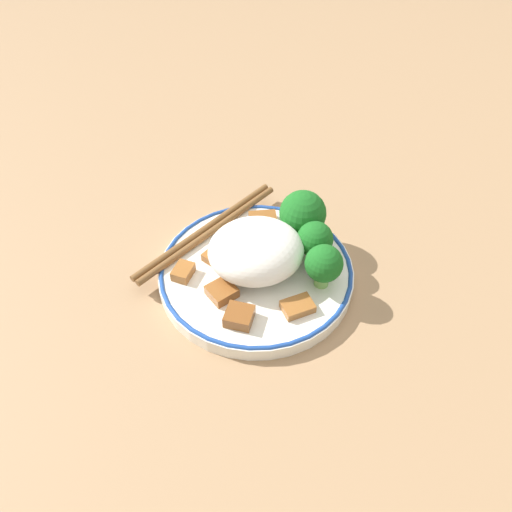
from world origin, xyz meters
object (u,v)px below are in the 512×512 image
object	(u,v)px
broccoli_back_left	(324,264)
broccoli_back_center	(315,240)
plate	(256,272)
broccoli_back_right	(303,214)
chopsticks	(208,230)

from	to	relation	value
broccoli_back_left	broccoli_back_center	xyz separation A→B (m)	(-0.00, 0.04, -0.00)
plate	broccoli_back_right	distance (m)	0.08
broccoli_back_left	broccoli_back_right	distance (m)	0.08
broccoli_back_center	chopsticks	world-z (taller)	broccoli_back_center
broccoli_back_right	chopsticks	world-z (taller)	broccoli_back_right
broccoli_back_left	broccoli_back_right	bearing A→B (deg)	95.78
broccoli_back_right	chopsticks	xyz separation A→B (m)	(-0.11, 0.02, -0.03)
broccoli_back_center	chopsticks	size ratio (longest dim) A/B	0.28
plate	broccoli_back_right	world-z (taller)	broccoli_back_right
plate	broccoli_back_center	world-z (taller)	broccoli_back_center
broccoli_back_right	chopsticks	bearing A→B (deg)	169.68
plate	broccoli_back_right	bearing A→B (deg)	36.99
broccoli_back_right	broccoli_back_center	bearing A→B (deg)	-80.05
plate	broccoli_back_center	size ratio (longest dim) A/B	4.31
broccoli_back_left	broccoli_back_right	world-z (taller)	broccoli_back_right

